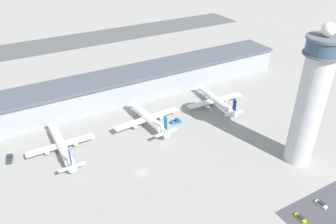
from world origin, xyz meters
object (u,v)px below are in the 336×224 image
(airplane_gate_charlie, at_px, (148,118))
(car_maroon_suv, at_px, (300,218))
(control_tower, at_px, (311,100))
(service_truck_catering, at_px, (10,159))
(service_truck_fuel, at_px, (176,122))
(airplane_gate_bravo, at_px, (61,145))
(car_red_hatchback, at_px, (321,204))
(airplane_gate_delta, at_px, (216,100))

(airplane_gate_charlie, relative_size, car_maroon_suv, 8.31)
(control_tower, distance_m, service_truck_catering, 139.45)
(control_tower, height_order, service_truck_fuel, control_tower)
(airplane_gate_bravo, bearing_deg, car_red_hatchback, -46.49)
(car_maroon_suv, bearing_deg, car_red_hatchback, 3.53)
(service_truck_fuel, bearing_deg, control_tower, -58.57)
(airplane_gate_delta, distance_m, service_truck_catering, 116.16)
(car_maroon_suv, bearing_deg, control_tower, 44.41)
(control_tower, height_order, airplane_gate_delta, control_tower)
(service_truck_catering, distance_m, service_truck_fuel, 85.83)
(airplane_gate_bravo, relative_size, airplane_gate_delta, 1.08)
(airplane_gate_delta, xyz_separation_m, car_red_hatchback, (-11.12, -85.32, -3.66))
(airplane_gate_bravo, distance_m, airplane_gate_charlie, 47.29)
(service_truck_catering, height_order, car_red_hatchback, service_truck_catering)
(service_truck_catering, height_order, service_truck_fuel, service_truck_catering)
(airplane_gate_charlie, bearing_deg, control_tower, -51.26)
(airplane_gate_delta, relative_size, service_truck_fuel, 6.35)
(service_truck_catering, relative_size, car_red_hatchback, 1.32)
(airplane_gate_charlie, height_order, service_truck_catering, airplane_gate_charlie)
(control_tower, height_order, service_truck_catering, control_tower)
(car_maroon_suv, bearing_deg, airplane_gate_charlie, 103.96)
(control_tower, xyz_separation_m, car_maroon_suv, (-26.92, -26.37, -31.41))
(airplane_gate_delta, bearing_deg, service_truck_catering, 177.12)
(airplane_gate_bravo, relative_size, service_truck_catering, 6.39)
(car_maroon_suv, bearing_deg, service_truck_fuel, 94.87)
(car_red_hatchback, bearing_deg, airplane_gate_bravo, 133.51)
(control_tower, bearing_deg, airplane_gate_charlie, 128.74)
(control_tower, xyz_separation_m, airplane_gate_bravo, (-95.79, 60.29, -27.85))
(airplane_gate_delta, relative_size, car_red_hatchback, 7.86)
(airplane_gate_bravo, distance_m, car_maroon_suv, 110.75)
(service_truck_fuel, xyz_separation_m, car_red_hatchback, (19.62, -81.04, -0.29))
(car_red_hatchback, bearing_deg, airplane_gate_delta, 82.58)
(airplane_gate_charlie, bearing_deg, service_truck_fuel, -18.88)
(control_tower, distance_m, car_maroon_suv, 49.06)
(service_truck_catering, bearing_deg, airplane_gate_charlie, -4.14)
(airplane_gate_charlie, relative_size, car_red_hatchback, 8.17)
(service_truck_catering, xyz_separation_m, car_red_hatchback, (104.85, -91.16, -0.38))
(airplane_gate_delta, height_order, car_maroon_suv, airplane_gate_delta)
(service_truck_fuel, bearing_deg, airplane_gate_charlie, 161.12)
(service_truck_fuel, relative_size, car_red_hatchback, 1.24)
(airplane_gate_bravo, xyz_separation_m, airplane_gate_delta, (92.63, -0.57, 0.18))
(airplane_gate_delta, height_order, service_truck_catering, airplane_gate_delta)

